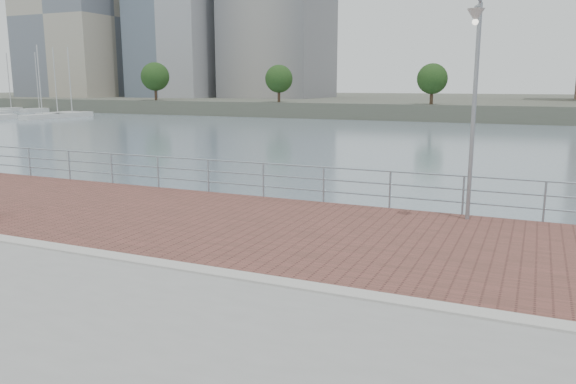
% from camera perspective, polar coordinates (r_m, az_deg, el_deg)
% --- Properties ---
extents(water, '(400.00, 400.00, 0.00)m').
position_cam_1_polar(water, '(11.53, -4.25, -18.14)').
color(water, slate).
rests_on(water, ground).
extents(brick_lane, '(40.00, 6.80, 0.02)m').
position_cam_1_polar(brick_lane, '(13.82, 2.70, -4.10)').
color(brick_lane, brown).
rests_on(brick_lane, seawall).
extents(curb, '(40.00, 0.40, 0.06)m').
position_cam_1_polar(curb, '(10.69, -4.41, -8.59)').
color(curb, '#B7B5AD').
rests_on(curb, seawall).
extents(far_shore, '(320.00, 95.00, 2.50)m').
position_cam_1_polar(far_shore, '(131.50, 22.10, 8.31)').
color(far_shore, '#4C5142').
rests_on(far_shore, ground).
extents(guardrail, '(39.06, 0.06, 1.13)m').
position_cam_1_polar(guardrail, '(16.81, 6.94, 0.94)').
color(guardrail, '#8C9EA8').
rests_on(guardrail, brick_lane).
extents(street_lamp, '(0.41, 1.19, 5.62)m').
position_cam_1_polar(street_lamp, '(15.02, 18.45, 11.93)').
color(street_lamp, gray).
rests_on(street_lamp, brick_lane).
extents(shoreline_trees, '(109.86, 5.15, 6.87)m').
position_cam_1_polar(shoreline_trees, '(88.05, 11.33, 11.28)').
color(shoreline_trees, '#473323').
rests_on(shoreline_trees, far_shore).
extents(marina, '(27.98, 28.65, 11.50)m').
position_cam_1_polar(marina, '(111.63, -26.49, 7.25)').
color(marina, silver).
rests_on(marina, water).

